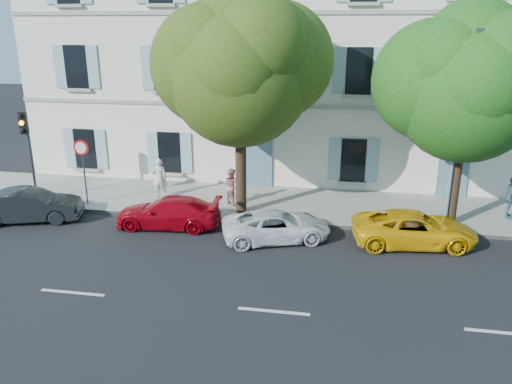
% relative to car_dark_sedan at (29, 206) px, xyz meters
% --- Properties ---
extents(ground, '(90.00, 90.00, 0.00)m').
position_rel_car_dark_sedan_xyz_m(ground, '(10.53, -0.97, -0.66)').
color(ground, black).
extents(sidewalk, '(36.00, 4.50, 0.15)m').
position_rel_car_dark_sedan_xyz_m(sidewalk, '(10.53, 3.48, -0.58)').
color(sidewalk, '#A09E96').
rests_on(sidewalk, ground).
extents(kerb, '(36.00, 0.16, 0.16)m').
position_rel_car_dark_sedan_xyz_m(kerb, '(10.53, 1.31, -0.58)').
color(kerb, '#9E998E').
rests_on(kerb, ground).
extents(building, '(28.00, 7.00, 12.00)m').
position_rel_car_dark_sedan_xyz_m(building, '(10.53, 9.23, 5.34)').
color(building, white).
rests_on(building, ground).
extents(car_dark_sedan, '(4.22, 2.49, 1.31)m').
position_rel_car_dark_sedan_xyz_m(car_dark_sedan, '(0.00, 0.00, 0.00)').
color(car_dark_sedan, black).
rests_on(car_dark_sedan, ground).
extents(car_red_coupe, '(4.17, 1.89, 1.18)m').
position_rel_car_dark_sedan_xyz_m(car_red_coupe, '(5.65, 0.37, -0.07)').
color(car_red_coupe, '#9D0410').
rests_on(car_red_coupe, ground).
extents(car_white_coupe, '(4.31, 3.01, 1.09)m').
position_rel_car_dark_sedan_xyz_m(car_white_coupe, '(9.96, -0.16, -0.11)').
color(car_white_coupe, white).
rests_on(car_white_coupe, ground).
extents(car_yellow_supercar, '(4.55, 2.52, 1.21)m').
position_rel_car_dark_sedan_xyz_m(car_yellow_supercar, '(14.86, 0.28, -0.05)').
color(car_yellow_supercar, '#EFB20A').
rests_on(car_yellow_supercar, ground).
extents(tree_left, '(5.56, 5.56, 8.62)m').
position_rel_car_dark_sedan_xyz_m(tree_left, '(8.20, 2.09, 5.04)').
color(tree_left, '#3A2819').
rests_on(tree_left, sidewalk).
extents(tree_right, '(5.18, 5.18, 7.98)m').
position_rel_car_dark_sedan_xyz_m(tree_right, '(16.44, 2.12, 4.61)').
color(tree_right, '#3A2819').
rests_on(tree_right, sidewalk).
extents(traffic_light, '(0.35, 0.44, 3.92)m').
position_rel_car_dark_sedan_xyz_m(traffic_light, '(-0.97, 1.85, 2.33)').
color(traffic_light, '#383A3D').
rests_on(traffic_light, sidewalk).
extents(road_sign, '(0.65, 0.10, 2.82)m').
position_rel_car_dark_sedan_xyz_m(road_sign, '(1.48, 1.86, 1.53)').
color(road_sign, '#383A3D').
rests_on(road_sign, sidewalk).
extents(street_lamp, '(0.24, 1.56, 7.36)m').
position_rel_car_dark_sedan_xyz_m(street_lamp, '(16.22, 1.76, 3.66)').
color(street_lamp, '#7293BF').
rests_on(street_lamp, sidewalk).
extents(pedestrian_a, '(0.74, 0.57, 1.78)m').
position_rel_car_dark_sedan_xyz_m(pedestrian_a, '(4.27, 3.29, 0.38)').
color(pedestrian_a, silver).
rests_on(pedestrian_a, sidewalk).
extents(pedestrian_b, '(0.97, 0.93, 1.58)m').
position_rel_car_dark_sedan_xyz_m(pedestrian_b, '(7.60, 2.98, 0.28)').
color(pedestrian_b, '#CE8388').
rests_on(pedestrian_b, sidewalk).
extents(pedestrian_c, '(0.79, 1.12, 1.76)m').
position_rel_car_dark_sedan_xyz_m(pedestrian_c, '(18.87, 3.17, 0.37)').
color(pedestrian_c, teal).
rests_on(pedestrian_c, sidewalk).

